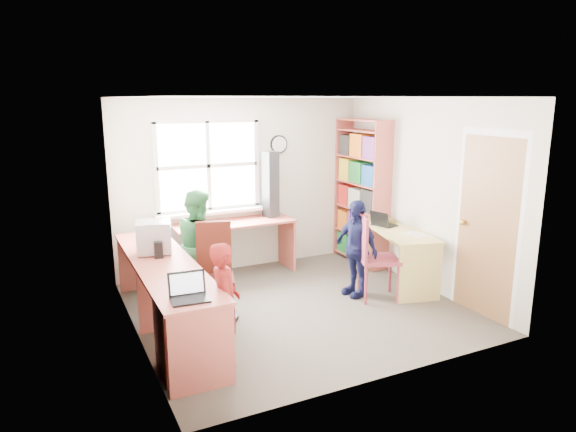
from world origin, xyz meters
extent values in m
cube|color=#463F37|center=(0.00, 0.00, -0.01)|extent=(3.60, 3.40, 0.02)
cube|color=white|center=(0.00, 0.00, 2.41)|extent=(3.60, 3.40, 0.02)
cube|color=beige|center=(0.00, 1.71, 1.20)|extent=(3.60, 0.02, 2.40)
cube|color=beige|center=(0.00, -1.71, 1.20)|extent=(3.60, 0.02, 2.40)
cube|color=beige|center=(-1.81, 0.00, 1.20)|extent=(0.02, 3.40, 2.40)
cube|color=beige|center=(1.81, 0.00, 1.20)|extent=(0.02, 3.40, 2.40)
cube|color=white|center=(-0.50, 1.69, 1.50)|extent=(1.40, 0.01, 1.20)
cube|color=white|center=(-0.50, 1.68, 1.50)|extent=(1.48, 0.04, 1.28)
cube|color=#9C6C43|center=(1.79, -1.05, 1.00)|extent=(0.02, 0.82, 2.00)
sphere|color=gold|center=(1.75, -0.72, 1.00)|extent=(0.07, 0.07, 0.07)
cylinder|color=black|center=(0.55, 1.68, 1.75)|extent=(0.26, 0.03, 0.26)
cylinder|color=white|center=(0.55, 1.66, 1.75)|extent=(0.22, 0.01, 0.22)
cube|color=#D36254|center=(-1.50, 0.10, 0.73)|extent=(0.60, 2.70, 0.03)
cube|color=#D36254|center=(-0.25, 1.42, 0.73)|extent=(1.65, 0.56, 0.03)
cube|color=#D36254|center=(-1.50, 0.10, 0.36)|extent=(0.56, 0.03, 0.72)
cube|color=#D36254|center=(-1.50, -1.22, 0.36)|extent=(0.56, 0.03, 0.72)
cube|color=#D36254|center=(-1.50, 1.42, 0.36)|extent=(0.56, 0.03, 0.72)
cube|color=#D36254|center=(0.55, 1.42, 0.36)|extent=(0.03, 0.52, 0.72)
cube|color=#D36254|center=(-1.50, -0.85, 0.36)|extent=(0.54, 0.45, 0.72)
cube|color=#E5D072|center=(1.54, 0.12, 0.72)|extent=(0.88, 1.37, 0.03)
cube|color=#E5D072|center=(1.39, -0.48, 0.35)|extent=(0.53, 0.17, 0.70)
cube|color=#E5D072|center=(1.70, 0.71, 0.35)|extent=(0.53, 0.17, 0.70)
cube|color=#D36254|center=(1.65, 0.68, 1.05)|extent=(0.30, 0.02, 2.10)
cube|color=#D36254|center=(1.65, 1.68, 1.05)|extent=(0.30, 0.02, 2.10)
cube|color=#D36254|center=(1.65, 1.18, 2.09)|extent=(0.30, 1.00, 0.02)
cube|color=#D36254|center=(1.65, 1.18, 0.06)|extent=(0.30, 1.00, 0.02)
cube|color=#D36254|center=(1.65, 1.18, 0.42)|extent=(0.30, 1.00, 0.02)
cube|color=#D36254|center=(1.65, 1.18, 0.80)|extent=(0.30, 1.00, 0.02)
cube|color=#D36254|center=(1.65, 1.18, 1.18)|extent=(0.30, 1.00, 0.02)
cube|color=#D36254|center=(1.65, 1.18, 1.56)|extent=(0.30, 1.00, 0.02)
cube|color=#D36254|center=(1.65, 1.18, 1.94)|extent=(0.30, 1.00, 0.02)
cube|color=red|center=(1.65, 0.88, 0.21)|extent=(0.25, 0.28, 0.27)
cube|color=#1B51A2|center=(1.65, 1.20, 0.21)|extent=(0.25, 0.30, 0.29)
cube|color=#208735|center=(1.65, 1.50, 0.22)|extent=(0.25, 0.26, 0.30)
cube|color=yellow|center=(1.65, 0.88, 0.58)|extent=(0.25, 0.28, 0.30)
cube|color=#793687|center=(1.65, 1.20, 0.59)|extent=(0.25, 0.30, 0.32)
cube|color=orange|center=(1.65, 1.50, 0.57)|extent=(0.25, 0.26, 0.29)
cube|color=#282828|center=(1.65, 0.88, 0.97)|extent=(0.25, 0.28, 0.32)
cube|color=silver|center=(1.65, 1.20, 0.95)|extent=(0.25, 0.30, 0.29)
cube|color=red|center=(1.65, 1.50, 0.96)|extent=(0.25, 0.26, 0.30)
cube|color=#1B51A2|center=(1.65, 0.88, 1.33)|extent=(0.25, 0.28, 0.29)
cube|color=#208735|center=(1.65, 1.20, 1.34)|extent=(0.25, 0.30, 0.30)
cube|color=yellow|center=(1.65, 1.50, 1.35)|extent=(0.25, 0.26, 0.32)
cube|color=#793687|center=(1.65, 0.88, 1.72)|extent=(0.25, 0.28, 0.30)
cube|color=orange|center=(1.65, 1.20, 1.73)|extent=(0.25, 0.30, 0.32)
cube|color=#282828|center=(1.65, 1.50, 1.71)|extent=(0.25, 0.26, 0.29)
cylinder|color=black|center=(-0.94, 0.13, 0.03)|extent=(0.61, 0.61, 0.04)
cylinder|color=black|center=(-0.94, 0.13, 0.23)|extent=(0.07, 0.07, 0.37)
cube|color=#48160D|center=(-0.94, 0.13, 0.44)|extent=(0.50, 0.50, 0.08)
cube|color=#48160D|center=(-0.89, 0.31, 0.77)|extent=(0.39, 0.18, 0.58)
cylinder|color=#9D3445|center=(0.78, -0.26, 0.24)|extent=(0.05, 0.05, 0.48)
cylinder|color=#9D3445|center=(1.13, -0.41, 0.24)|extent=(0.05, 0.05, 0.48)
cylinder|color=#9D3445|center=(0.92, 0.10, 0.24)|extent=(0.05, 0.05, 0.48)
cylinder|color=#9D3445|center=(1.28, -0.05, 0.24)|extent=(0.05, 0.05, 0.48)
cube|color=#9D3445|center=(1.03, -0.15, 0.49)|extent=(0.59, 0.59, 0.04)
cube|color=#9D3445|center=(0.84, -0.08, 0.77)|extent=(0.19, 0.41, 0.54)
cube|color=#999A9D|center=(-1.51, 0.44, 0.76)|extent=(0.30, 0.26, 0.02)
cube|color=#999A9D|center=(-1.51, 0.44, 0.93)|extent=(0.42, 0.39, 0.34)
cube|color=#3F72F2|center=(-1.34, 0.40, 0.93)|extent=(0.07, 0.28, 0.24)
cube|color=black|center=(-1.53, -1.04, 0.76)|extent=(0.33, 0.25, 0.02)
cube|color=black|center=(-1.53, -0.92, 0.86)|extent=(0.32, 0.08, 0.21)
cube|color=white|center=(-1.53, -0.93, 0.86)|extent=(0.28, 0.06, 0.17)
cube|color=black|center=(1.52, 0.43, 0.74)|extent=(0.29, 0.34, 0.02)
cube|color=black|center=(1.42, 0.40, 0.84)|extent=(0.13, 0.30, 0.20)
cube|color=#3F72F2|center=(1.42, 0.41, 0.84)|extent=(0.10, 0.26, 0.16)
cube|color=black|center=(-1.51, 0.25, 0.84)|extent=(0.10, 0.10, 0.17)
cube|color=black|center=(-1.48, 0.88, 0.83)|extent=(0.10, 0.10, 0.17)
cube|color=black|center=(0.34, 1.50, 1.21)|extent=(0.22, 0.21, 0.92)
cube|color=red|center=(1.60, 0.59, 0.76)|extent=(0.35, 0.35, 0.06)
cube|color=silver|center=(-1.42, -0.48, 0.75)|extent=(0.30, 0.36, 0.00)
cube|color=silver|center=(1.60, -0.13, 0.73)|extent=(0.25, 0.33, 0.00)
imported|color=#327E42|center=(-0.75, 1.41, 0.91)|extent=(0.20, 0.18, 0.31)
imported|color=maroon|center=(-1.16, -0.85, 0.58)|extent=(0.36, 0.47, 1.15)
imported|color=#317C41|center=(-0.93, 0.76, 0.68)|extent=(0.61, 0.73, 1.35)
imported|color=#141740|center=(0.84, 0.06, 0.60)|extent=(0.38, 0.74, 1.20)
camera|label=1|loc=(-2.55, -4.98, 2.38)|focal=32.00mm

